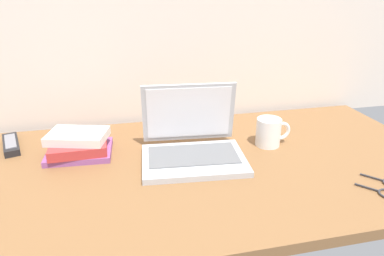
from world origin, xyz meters
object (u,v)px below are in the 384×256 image
object	(u,v)px
remote_control_near	(11,144)
coffee_mug	(269,132)
laptop	(192,143)
book_stack	(79,144)

from	to	relation	value
remote_control_near	coffee_mug	bearing A→B (deg)	-11.23
laptop	book_stack	bearing A→B (deg)	165.00
laptop	coffee_mug	size ratio (longest dim) A/B	2.75
laptop	remote_control_near	world-z (taller)	laptop
remote_control_near	book_stack	bearing A→B (deg)	-23.79
coffee_mug	book_stack	xyz separation A→B (m)	(-0.62, 0.07, -0.01)
book_stack	laptop	bearing A→B (deg)	-15.00
remote_control_near	book_stack	distance (m)	0.25
coffee_mug	book_stack	distance (m)	0.62
laptop	book_stack	distance (m)	0.36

